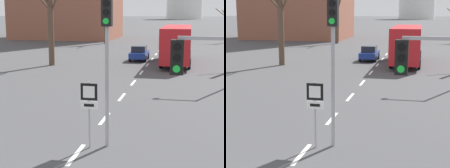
% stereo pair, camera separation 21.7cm
% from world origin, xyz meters
% --- Properties ---
extents(lane_stripe_0, '(0.16, 2.00, 0.01)m').
position_xyz_m(lane_stripe_0, '(0.00, 4.56, 0.00)').
color(lane_stripe_0, silver).
rests_on(lane_stripe_0, ground_plane).
extents(lane_stripe_1, '(0.16, 2.00, 0.01)m').
position_xyz_m(lane_stripe_1, '(0.00, 9.06, 0.00)').
color(lane_stripe_1, silver).
rests_on(lane_stripe_1, ground_plane).
extents(lane_stripe_2, '(0.16, 2.00, 0.01)m').
position_xyz_m(lane_stripe_2, '(0.00, 13.56, 0.00)').
color(lane_stripe_2, silver).
rests_on(lane_stripe_2, ground_plane).
extents(lane_stripe_3, '(0.16, 2.00, 0.01)m').
position_xyz_m(lane_stripe_3, '(0.00, 18.06, 0.00)').
color(lane_stripe_3, silver).
rests_on(lane_stripe_3, ground_plane).
extents(lane_stripe_4, '(0.16, 2.00, 0.01)m').
position_xyz_m(lane_stripe_4, '(0.00, 22.56, 0.00)').
color(lane_stripe_4, silver).
rests_on(lane_stripe_4, ground_plane).
extents(lane_stripe_5, '(0.16, 2.00, 0.01)m').
position_xyz_m(lane_stripe_5, '(0.00, 27.06, 0.00)').
color(lane_stripe_5, silver).
rests_on(lane_stripe_5, ground_plane).
extents(lane_stripe_6, '(0.16, 2.00, 0.01)m').
position_xyz_m(lane_stripe_6, '(0.00, 31.56, 0.00)').
color(lane_stripe_6, silver).
rests_on(lane_stripe_6, ground_plane).
extents(lane_stripe_7, '(0.16, 2.00, 0.01)m').
position_xyz_m(lane_stripe_7, '(0.00, 36.06, 0.00)').
color(lane_stripe_7, silver).
rests_on(lane_stripe_7, ground_plane).
extents(lane_stripe_8, '(0.16, 2.00, 0.01)m').
position_xyz_m(lane_stripe_8, '(0.00, 40.56, 0.00)').
color(lane_stripe_8, silver).
rests_on(lane_stripe_8, ground_plane).
extents(lane_stripe_9, '(0.16, 2.00, 0.01)m').
position_xyz_m(lane_stripe_9, '(0.00, 45.06, 0.00)').
color(lane_stripe_9, silver).
rests_on(lane_stripe_9, ground_plane).
extents(traffic_signal_centre_tall, '(0.36, 0.34, 5.39)m').
position_xyz_m(traffic_signal_centre_tall, '(0.88, 5.62, 3.74)').
color(traffic_signal_centre_tall, '#9E9EA3').
rests_on(traffic_signal_centre_tall, ground_plane).
extents(traffic_signal_near_right, '(2.17, 0.34, 4.38)m').
position_xyz_m(traffic_signal_near_right, '(4.51, 3.27, 3.31)').
color(traffic_signal_near_right, '#9E9EA3').
rests_on(traffic_signal_near_right, ground_plane).
extents(route_sign_post, '(0.60, 0.08, 2.42)m').
position_xyz_m(route_sign_post, '(0.30, 5.30, 1.64)').
color(route_sign_post, '#9E9EA3').
rests_on(route_sign_post, ground_plane).
extents(sedan_near_left, '(1.94, 4.40, 1.51)m').
position_xyz_m(sedan_near_left, '(2.81, 70.35, 0.79)').
color(sedan_near_left, silver).
rests_on(sedan_near_left, ground_plane).
extents(sedan_near_right, '(1.69, 4.00, 1.50)m').
position_xyz_m(sedan_near_right, '(-1.17, 30.19, 0.76)').
color(sedan_near_right, navy).
rests_on(sedan_near_right, ground_plane).
extents(sedan_mid_centre, '(1.72, 4.29, 1.73)m').
position_xyz_m(sedan_mid_centre, '(2.81, 59.07, 0.86)').
color(sedan_mid_centre, '#B7B7BC').
rests_on(sedan_mid_centre, ground_plane).
extents(sedan_far_left, '(1.79, 3.81, 1.66)m').
position_xyz_m(sedan_far_left, '(2.13, 52.41, 0.84)').
color(sedan_far_left, '#2D4C33').
rests_on(sedan_far_left, ground_plane).
extents(city_bus, '(2.66, 10.80, 3.48)m').
position_xyz_m(city_bus, '(2.56, 28.51, 2.05)').
color(city_bus, red).
rests_on(city_bus, ground_plane).
extents(bare_tree_left_near, '(3.61, 2.42, 7.53)m').
position_xyz_m(bare_tree_left_near, '(-8.64, 25.14, 3.68)').
color(bare_tree_left_near, brown).
rests_on(bare_tree_left_near, ground_plane).
extents(bare_tree_left_far, '(3.62, 3.70, 8.44)m').
position_xyz_m(bare_tree_left_far, '(-8.92, 49.45, 4.23)').
color(bare_tree_left_far, brown).
rests_on(bare_tree_left_far, ground_plane).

